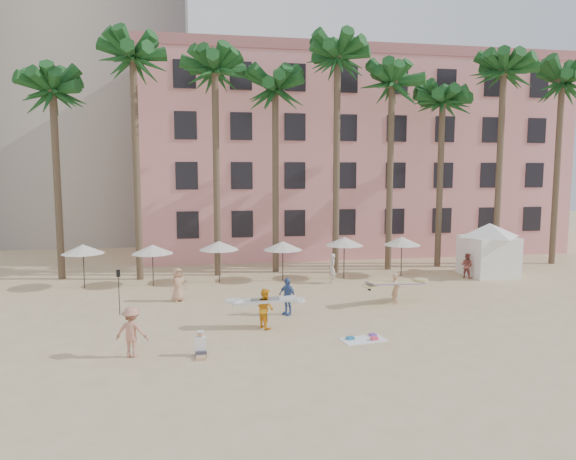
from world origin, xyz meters
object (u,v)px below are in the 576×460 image
(pink_hotel, at_px, (346,159))
(cabana, at_px, (489,245))
(carrier_yellow, at_px, (396,286))
(carrier_white, at_px, (265,307))

(pink_hotel, xyz_separation_m, cabana, (5.81, -14.17, -5.93))
(carrier_yellow, bearing_deg, carrier_white, -157.70)
(pink_hotel, height_order, cabana, pink_hotel)
(pink_hotel, distance_m, carrier_white, 26.33)
(cabana, distance_m, carrier_white, 18.55)
(pink_hotel, xyz_separation_m, carrier_white, (-10.39, -23.14, -7.05))
(cabana, height_order, carrier_yellow, cabana)
(carrier_white, bearing_deg, pink_hotel, 65.82)
(pink_hotel, relative_size, carrier_white, 12.03)
(pink_hotel, bearing_deg, carrier_yellow, -98.69)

